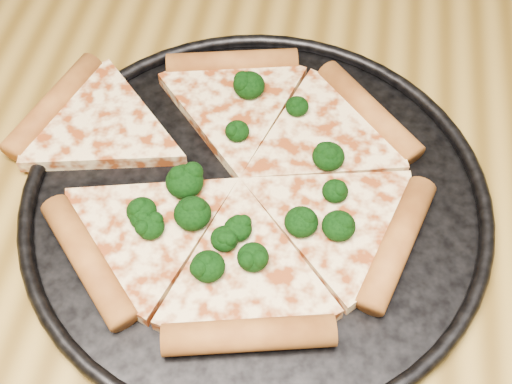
# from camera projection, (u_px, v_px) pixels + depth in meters

# --- Properties ---
(dining_table) EXTENTS (1.20, 0.90, 0.75)m
(dining_table) POSITION_uv_depth(u_px,v_px,m) (299.00, 321.00, 0.59)
(dining_table) COLOR olive
(dining_table) RESTS_ON ground
(pizza_pan) EXTENTS (0.38, 0.38, 0.02)m
(pizza_pan) POSITION_uv_depth(u_px,v_px,m) (256.00, 198.00, 0.55)
(pizza_pan) COLOR black
(pizza_pan) RESTS_ON dining_table
(pizza) EXTENTS (0.36, 0.31, 0.02)m
(pizza) POSITION_uv_depth(u_px,v_px,m) (230.00, 176.00, 0.55)
(pizza) COLOR #FCDB9A
(pizza) RESTS_ON pizza_pan
(broccoli_florets) EXTENTS (0.18, 0.21, 0.02)m
(broccoli_florets) POSITION_uv_depth(u_px,v_px,m) (240.00, 192.00, 0.53)
(broccoli_florets) COLOR black
(broccoli_florets) RESTS_ON pizza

